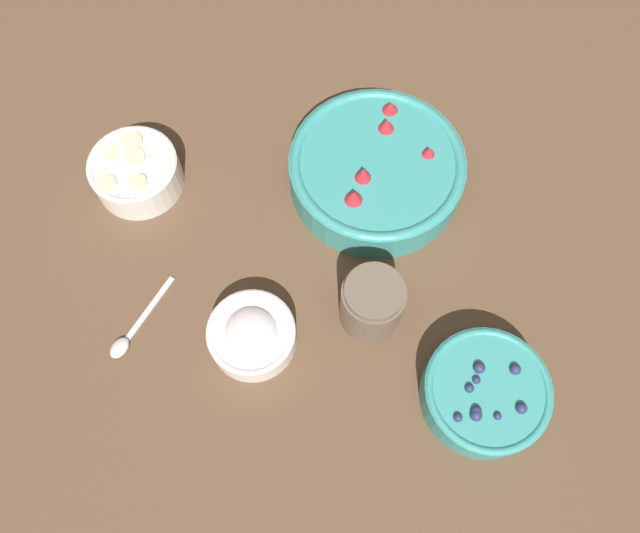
{
  "coord_description": "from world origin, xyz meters",
  "views": [
    {
      "loc": [
        -0.02,
        0.31,
        0.83
      ],
      "look_at": [
        -0.07,
        -0.02,
        0.04
      ],
      "focal_mm": 35.0,
      "sensor_mm": 36.0,
      "label": 1
    }
  ],
  "objects_px": {
    "jar_chocolate": "(372,304)",
    "bowl_strawberries": "(376,169)",
    "bowl_cream": "(252,334)",
    "bowl_blueberries": "(485,392)",
    "bowl_bananas": "(135,171)"
  },
  "relations": [
    {
      "from": "jar_chocolate",
      "to": "bowl_strawberries",
      "type": "bearing_deg",
      "value": -102.91
    },
    {
      "from": "bowl_cream",
      "to": "bowl_blueberries",
      "type": "bearing_deg",
      "value": 156.52
    },
    {
      "from": "bowl_strawberries",
      "to": "bowl_blueberries",
      "type": "bearing_deg",
      "value": 102.33
    },
    {
      "from": "bowl_cream",
      "to": "jar_chocolate",
      "type": "relative_size",
      "value": 1.22
    },
    {
      "from": "bowl_strawberries",
      "to": "jar_chocolate",
      "type": "xyz_separation_m",
      "value": [
        0.05,
        0.21,
        0.01
      ]
    },
    {
      "from": "bowl_strawberries",
      "to": "bowl_cream",
      "type": "relative_size",
      "value": 2.19
    },
    {
      "from": "bowl_bananas",
      "to": "bowl_blueberries",
      "type": "bearing_deg",
      "value": 136.98
    },
    {
      "from": "bowl_blueberries",
      "to": "bowl_bananas",
      "type": "relative_size",
      "value": 1.23
    },
    {
      "from": "bowl_cream",
      "to": "jar_chocolate",
      "type": "xyz_separation_m",
      "value": [
        -0.17,
        -0.01,
        0.02
      ]
    },
    {
      "from": "bowl_bananas",
      "to": "bowl_cream",
      "type": "distance_m",
      "value": 0.31
    },
    {
      "from": "bowl_bananas",
      "to": "bowl_cream",
      "type": "relative_size",
      "value": 1.11
    },
    {
      "from": "bowl_blueberries",
      "to": "jar_chocolate",
      "type": "height_order",
      "value": "jar_chocolate"
    },
    {
      "from": "bowl_strawberries",
      "to": "jar_chocolate",
      "type": "relative_size",
      "value": 2.68
    },
    {
      "from": "bowl_bananas",
      "to": "bowl_cream",
      "type": "height_order",
      "value": "bowl_bananas"
    },
    {
      "from": "bowl_strawberries",
      "to": "bowl_cream",
      "type": "height_order",
      "value": "bowl_strawberries"
    }
  ]
}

